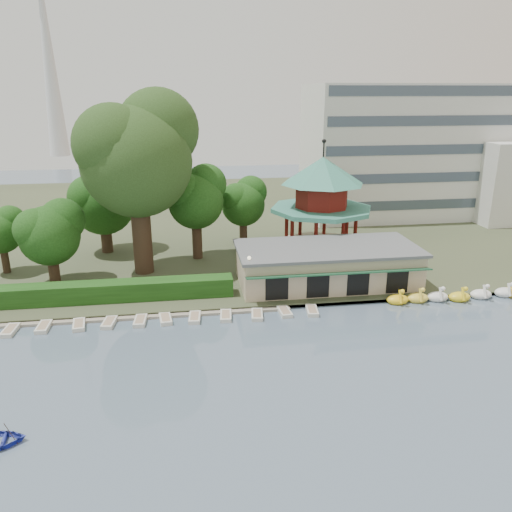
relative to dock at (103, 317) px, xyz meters
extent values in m
plane|color=slate|center=(12.00, -17.20, -0.12)|extent=(220.00, 220.00, 0.00)
cube|color=#424930|center=(12.00, 34.80, 0.08)|extent=(220.00, 70.00, 0.40)
cube|color=gray|center=(12.00, 0.10, 0.03)|extent=(220.00, 0.60, 0.30)
cube|color=gray|center=(0.00, 0.00, 0.00)|extent=(34.00, 1.60, 0.24)
cube|color=tan|center=(22.00, 4.80, 2.08)|extent=(18.00, 8.00, 3.60)
cube|color=#595B5E|center=(22.00, 4.80, 4.03)|extent=(18.60, 8.60, 0.30)
cube|color=#194C2D|center=(22.00, 0.50, 2.88)|extent=(18.00, 1.59, 0.45)
cylinder|color=tan|center=(24.00, 14.80, 0.88)|extent=(10.40, 10.40, 1.20)
cylinder|color=#38846F|center=(24.00, 14.80, 5.73)|extent=(12.40, 12.40, 0.50)
cylinder|color=maroon|center=(24.00, 14.80, 7.38)|extent=(6.40, 6.40, 2.80)
cone|color=#38846F|center=(24.00, 14.80, 10.38)|extent=(10.00, 10.00, 3.20)
cylinder|color=black|center=(24.00, 14.80, 12.88)|extent=(0.16, 0.16, 1.80)
cube|color=silver|center=(42.00, 32.80, 10.28)|extent=(30.00, 14.00, 20.00)
cone|color=silver|center=(-30.00, 122.80, 29.88)|extent=(6.00, 6.00, 60.00)
cube|color=#1F4B16|center=(-3.00, 3.30, 1.18)|extent=(30.00, 2.00, 1.80)
cylinder|color=black|center=(13.50, 1.80, 2.28)|extent=(0.12, 0.12, 4.00)
sphere|color=beige|center=(13.50, 1.80, 4.38)|extent=(0.36, 0.36, 0.36)
cylinder|color=#3A281C|center=(3.00, 10.80, 5.14)|extent=(2.07, 2.07, 9.72)
sphere|color=#2A471B|center=(3.00, 10.80, 12.33)|extent=(11.48, 11.48, 11.48)
sphere|color=#2A471B|center=(5.30, 12.52, 15.44)|extent=(8.61, 8.61, 8.61)
sphere|color=#2A471B|center=(0.99, 9.65, 14.28)|extent=(8.04, 8.04, 8.04)
cylinder|color=#3A281C|center=(-6.00, 8.80, 2.34)|extent=(1.10, 1.10, 4.12)
sphere|color=#1F4B16|center=(-6.00, 8.80, 5.38)|extent=(6.10, 6.10, 6.10)
sphere|color=#1F4B16|center=(-4.78, 9.71, 6.70)|extent=(4.57, 4.57, 4.57)
sphere|color=#1F4B16|center=(-7.07, 8.19, 6.21)|extent=(4.27, 4.27, 4.27)
cylinder|color=#3A281C|center=(-12.00, 12.80, 2.10)|extent=(0.80, 0.80, 3.64)
sphere|color=#1F4B16|center=(-12.00, 12.80, 4.79)|extent=(4.43, 4.43, 4.43)
sphere|color=#1F4B16|center=(-11.11, 13.46, 5.95)|extent=(3.32, 3.32, 3.32)
cylinder|color=#3A281C|center=(9.00, 14.80, 3.05)|extent=(1.16, 1.16, 5.55)
sphere|color=#1F4B16|center=(9.00, 14.80, 7.16)|extent=(6.44, 6.44, 6.44)
sphere|color=#1F4B16|center=(10.29, 15.77, 8.94)|extent=(4.83, 4.83, 4.83)
sphere|color=#1F4B16|center=(7.87, 14.16, 8.27)|extent=(4.51, 4.51, 4.51)
cylinder|color=#3A281C|center=(15.00, 18.80, 2.48)|extent=(0.99, 0.99, 4.39)
sphere|color=#1F4B16|center=(15.00, 18.80, 5.73)|extent=(5.48, 5.48, 5.48)
sphere|color=#1F4B16|center=(16.10, 19.62, 7.13)|extent=(4.11, 4.11, 4.11)
sphere|color=#1F4B16|center=(14.04, 18.25, 6.60)|extent=(3.83, 3.83, 3.83)
cylinder|color=#3A281C|center=(-2.00, 18.80, 2.73)|extent=(1.35, 1.35, 4.89)
sphere|color=#1F4B16|center=(-2.00, 18.80, 6.35)|extent=(7.50, 7.50, 7.50)
sphere|color=#1F4B16|center=(-0.50, 19.93, 7.91)|extent=(5.63, 5.63, 5.63)
sphere|color=#1F4B16|center=(-3.31, 18.05, 7.33)|extent=(5.25, 5.25, 5.25)
ellipsoid|color=yellow|center=(27.59, -0.52, 0.23)|extent=(2.16, 1.44, 0.99)
cylinder|color=yellow|center=(27.59, -1.07, 0.78)|extent=(0.26, 0.79, 1.29)
sphere|color=yellow|center=(27.59, -1.37, 1.43)|extent=(0.44, 0.44, 0.44)
ellipsoid|color=yellow|center=(29.66, -0.43, 0.23)|extent=(2.16, 1.44, 0.99)
cylinder|color=yellow|center=(29.66, -0.98, 0.78)|extent=(0.26, 0.79, 1.29)
sphere|color=yellow|center=(29.66, -1.28, 1.43)|extent=(0.44, 0.44, 0.44)
ellipsoid|color=white|center=(31.71, -0.45, 0.23)|extent=(2.16, 1.44, 0.99)
cylinder|color=white|center=(31.71, -1.00, 0.78)|extent=(0.26, 0.79, 1.29)
sphere|color=white|center=(31.71, -1.30, 1.43)|extent=(0.44, 0.44, 0.44)
ellipsoid|color=yellow|center=(33.82, -0.78, 0.23)|extent=(2.16, 1.44, 0.99)
cylinder|color=yellow|center=(33.82, -1.33, 0.78)|extent=(0.26, 0.79, 1.29)
sphere|color=yellow|center=(33.82, -1.63, 1.43)|extent=(0.44, 0.44, 0.44)
ellipsoid|color=white|center=(36.25, -0.50, 0.23)|extent=(2.16, 1.44, 0.99)
cylinder|color=white|center=(36.25, -1.05, 0.78)|extent=(0.26, 0.79, 1.29)
sphere|color=white|center=(36.25, -1.35, 1.43)|extent=(0.44, 0.44, 0.44)
ellipsoid|color=silver|center=(38.91, -0.40, 0.23)|extent=(2.16, 1.44, 0.99)
cylinder|color=silver|center=(38.91, -0.95, 0.78)|extent=(0.26, 0.79, 1.29)
sphere|color=silver|center=(38.91, -1.25, 1.43)|extent=(0.44, 0.44, 0.44)
ellipsoid|color=yellow|center=(39.25, -0.43, 0.23)|extent=(2.16, 1.44, 0.99)
cube|color=silver|center=(-7.41, -1.59, 0.06)|extent=(1.14, 2.36, 0.36)
cube|color=silver|center=(-4.76, -1.31, 0.06)|extent=(1.04, 2.32, 0.36)
cube|color=silver|center=(-1.84, -1.34, 0.06)|extent=(1.32, 2.42, 0.36)
cube|color=silver|center=(0.71, -1.27, 0.06)|extent=(1.29, 2.41, 0.36)
cube|color=silver|center=(3.37, -1.29, 0.06)|extent=(1.15, 2.36, 0.36)
cube|color=silver|center=(5.56, -1.22, 0.06)|extent=(1.27, 2.41, 0.36)
cube|color=silver|center=(8.14, -1.33, 0.06)|extent=(1.20, 2.38, 0.36)
cube|color=silver|center=(10.93, -1.38, 0.06)|extent=(1.20, 2.38, 0.36)
cube|color=silver|center=(13.75, -1.57, 0.06)|extent=(1.28, 2.41, 0.36)
cube|color=silver|center=(16.34, -1.26, 0.06)|extent=(1.15, 2.36, 0.36)
cube|color=silver|center=(18.90, -1.42, 0.06)|extent=(1.28, 2.41, 0.36)
cylinder|color=#3A281C|center=(-2.69, -16.43, 0.23)|extent=(0.94, 0.29, 2.01)
camera|label=1|loc=(7.70, -42.22, 19.40)|focal=35.00mm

